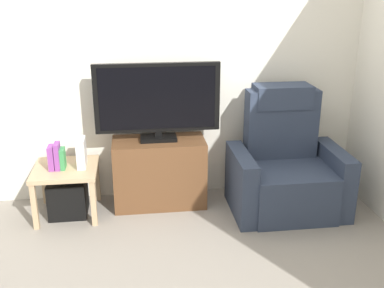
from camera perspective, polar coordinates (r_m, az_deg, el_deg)
ground_plane at (r=3.57m, az=-2.48°, el=-13.55°), size 6.40×6.40×0.00m
wall_back at (r=4.16m, az=-4.16°, el=10.61°), size 6.40×0.06×2.60m
tv_stand at (r=4.18m, az=-4.06°, el=-3.50°), size 0.82×0.40×0.62m
television at (r=3.99m, az=-4.31°, el=5.46°), size 1.09×0.20×0.68m
recliner_armchair at (r=4.17m, az=11.52°, el=-2.98°), size 0.98×0.78×1.08m
side_table at (r=4.11m, az=-15.36°, el=-3.68°), size 0.54×0.54×0.44m
subwoofer_box at (r=4.20m, az=-15.10°, el=-6.35°), size 0.32×0.32×0.32m
book_leftmost at (r=4.05m, az=-17.02°, el=-1.63°), size 0.05×0.13×0.20m
book_middle at (r=4.03m, az=-16.34°, el=-1.44°), size 0.04×0.14×0.23m
book_rightmost at (r=4.04m, az=-15.74°, el=-1.75°), size 0.04×0.13×0.18m
game_console at (r=4.03m, az=-13.55°, el=-1.04°), size 0.07×0.20×0.25m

